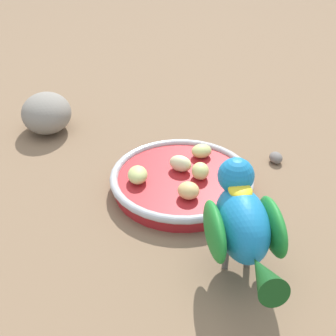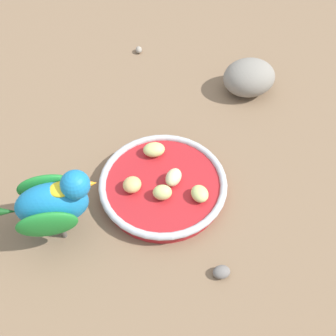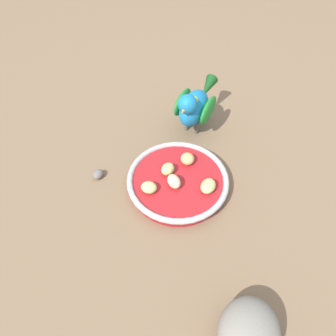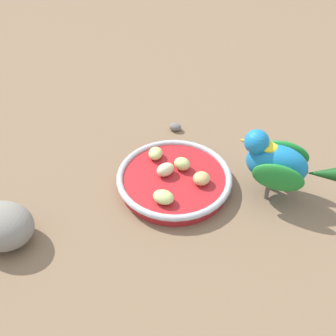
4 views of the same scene
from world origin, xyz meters
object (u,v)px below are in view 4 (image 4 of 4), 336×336
(parrot, at_px, (279,163))
(pebble_0, at_px, (175,127))
(apple_piece_3, at_px, (201,178))
(rock_large, at_px, (2,226))
(apple_piece_0, at_px, (165,170))
(apple_piece_1, at_px, (182,164))
(apple_piece_2, at_px, (163,197))
(feeding_bowl, at_px, (174,180))
(apple_piece_4, at_px, (156,153))

(parrot, relative_size, pebble_0, 7.13)
(apple_piece_3, relative_size, rock_large, 0.29)
(apple_piece_0, height_order, apple_piece_1, same)
(apple_piece_2, relative_size, apple_piece_3, 1.21)
(apple_piece_1, xyz_separation_m, rock_large, (-0.29, 0.16, 0.00))
(apple_piece_0, height_order, apple_piece_3, apple_piece_0)
(parrot, bearing_deg, rock_large, 33.53)
(feeding_bowl, height_order, apple_piece_4, apple_piece_4)
(apple_piece_0, bearing_deg, apple_piece_3, -74.97)
(apple_piece_0, xyz_separation_m, pebble_0, (0.15, 0.08, -0.03))
(feeding_bowl, distance_m, pebble_0, 0.18)
(apple_piece_1, distance_m, pebble_0, 0.16)
(apple_piece_2, distance_m, parrot, 0.21)
(rock_large, xyz_separation_m, pebble_0, (0.41, -0.06, -0.03))
(apple_piece_2, relative_size, apple_piece_4, 1.17)
(apple_piece_0, distance_m, rock_large, 0.30)
(apple_piece_3, relative_size, pebble_0, 1.18)
(rock_large, bearing_deg, apple_piece_4, -18.49)
(apple_piece_2, relative_size, rock_large, 0.36)
(apple_piece_1, height_order, rock_large, rock_large)
(parrot, xyz_separation_m, pebble_0, (0.06, 0.26, -0.07))
(apple_piece_4, bearing_deg, apple_piece_3, -95.84)
(parrot, bearing_deg, apple_piece_0, 12.26)
(apple_piece_3, distance_m, apple_piece_4, 0.11)
(apple_piece_3, bearing_deg, pebble_0, 47.49)
(apple_piece_3, bearing_deg, apple_piece_2, 158.58)
(feeding_bowl, bearing_deg, apple_piece_3, -73.89)
(apple_piece_1, bearing_deg, feeding_bowl, -178.36)
(apple_piece_0, xyz_separation_m, rock_large, (-0.26, 0.14, 0.00))
(apple_piece_1, height_order, pebble_0, apple_piece_1)
(rock_large, bearing_deg, apple_piece_2, -41.39)
(feeding_bowl, height_order, apple_piece_2, apple_piece_2)
(feeding_bowl, distance_m, apple_piece_0, 0.03)
(apple_piece_4, bearing_deg, feeding_bowl, -112.78)
(apple_piece_3, bearing_deg, parrot, -57.95)
(apple_piece_3, bearing_deg, apple_piece_1, 75.38)
(apple_piece_2, bearing_deg, feeding_bowl, 16.98)
(apple_piece_0, xyz_separation_m, apple_piece_4, (0.03, 0.04, -0.00))
(feeding_bowl, bearing_deg, apple_piece_2, -163.02)
(apple_piece_4, relative_size, pebble_0, 1.23)
(rock_large, bearing_deg, feeding_bowl, -30.88)
(apple_piece_4, height_order, pebble_0, apple_piece_4)
(apple_piece_4, xyz_separation_m, rock_large, (-0.29, 0.10, 0.00))
(feeding_bowl, xyz_separation_m, pebble_0, (0.15, 0.10, -0.01))
(feeding_bowl, distance_m, apple_piece_2, 0.07)
(pebble_0, bearing_deg, apple_piece_2, -151.36)
(apple_piece_2, height_order, parrot, parrot)
(apple_piece_3, bearing_deg, apple_piece_0, 105.03)
(apple_piece_3, relative_size, apple_piece_4, 0.96)
(feeding_bowl, bearing_deg, apple_piece_1, 1.64)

